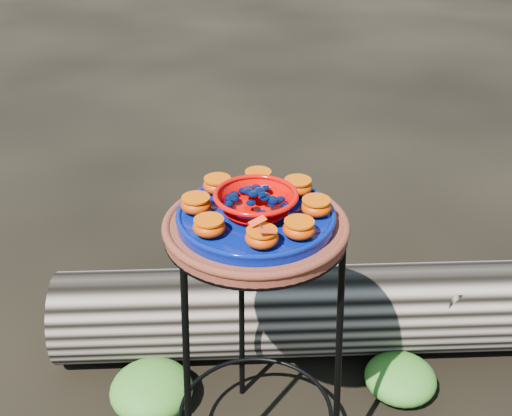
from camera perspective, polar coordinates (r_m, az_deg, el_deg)
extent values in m
cylinder|color=#3E1A0D|center=(1.41, -0.01, -1.84)|extent=(0.40, 0.40, 0.03)
cylinder|color=#080659|center=(1.39, -0.01, -0.87)|extent=(0.34, 0.34, 0.02)
ellipsoid|color=#A92100|center=(1.27, 0.51, -2.66)|extent=(0.07, 0.07, 0.04)
ellipsoid|color=#A92100|center=(1.30, 3.85, -1.86)|extent=(0.07, 0.07, 0.04)
ellipsoid|color=#A92100|center=(1.38, 5.35, 0.09)|extent=(0.07, 0.07, 0.04)
ellipsoid|color=#A92100|center=(1.46, 3.73, 1.89)|extent=(0.07, 0.07, 0.04)
ellipsoid|color=#A92100|center=(1.49, 0.20, 2.64)|extent=(0.07, 0.07, 0.04)
ellipsoid|color=#A92100|center=(1.46, -3.44, 2.03)|extent=(0.07, 0.07, 0.04)
ellipsoid|color=#A92100|center=(1.39, -5.35, 0.31)|extent=(0.07, 0.07, 0.04)
ellipsoid|color=#A92100|center=(1.31, -4.19, -1.68)|extent=(0.07, 0.07, 0.04)
ellipsoid|color=#26671A|center=(1.98, -9.28, -15.54)|extent=(0.25, 0.25, 0.12)
ellipsoid|color=#26671A|center=(2.04, 12.73, -14.46)|extent=(0.22, 0.22, 0.11)
ellipsoid|color=#26671A|center=(2.16, -5.34, -9.57)|extent=(0.35, 0.35, 0.18)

